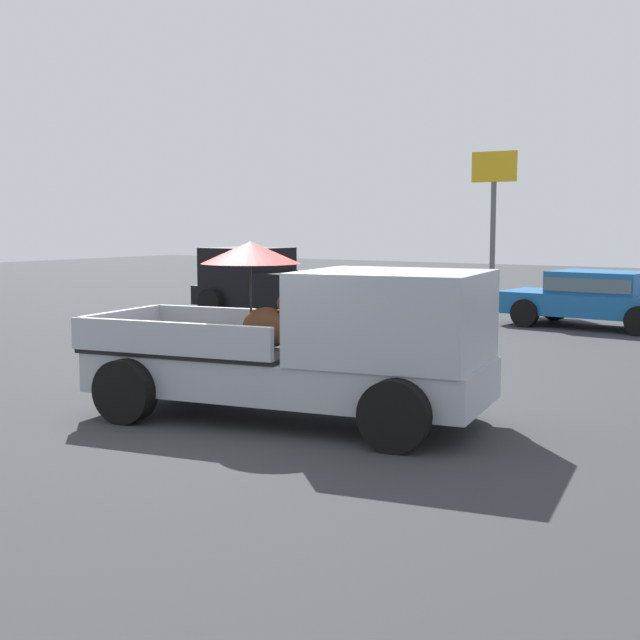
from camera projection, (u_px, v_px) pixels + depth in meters
name	position (u px, v px, depth m)	size (l,w,h in m)	color
ground_plane	(287.00, 419.00, 11.17)	(80.00, 80.00, 0.00)	#2D3033
pickup_truck_main	(321.00, 345.00, 10.88)	(5.31, 3.01, 2.23)	black
pickup_truck_red	(276.00, 284.00, 22.76)	(4.89, 2.37, 1.80)	black
parked_sedan_far	(597.00, 296.00, 20.69)	(4.41, 2.21, 1.33)	black
motel_sign	(494.00, 196.00, 26.42)	(1.40, 0.16, 4.56)	#59595B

